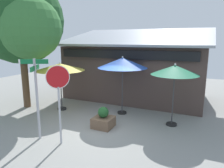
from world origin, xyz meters
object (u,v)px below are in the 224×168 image
Objects in this scene: patio_umbrella_mustard_left at (60,67)px; patio_umbrella_royal_blue_center at (122,63)px; patio_umbrella_forest_green_right at (175,71)px; sidewalk_planter at (103,120)px; stop_sign at (58,90)px; shade_tree at (22,22)px; street_sign_post at (36,90)px.

patio_umbrella_mustard_left is 0.89× the size of patio_umbrella_royal_blue_center.
patio_umbrella_forest_green_right is 3.50m from sidewalk_planter.
patio_umbrella_forest_green_right is at bearing 45.18° from stop_sign.
patio_umbrella_royal_blue_center is at bearing 87.67° from sidewalk_planter.
patio_umbrella_mustard_left is (-2.26, 2.95, 0.28)m from stop_sign.
shade_tree is (-1.71, -0.53, 2.17)m from patio_umbrella_mustard_left.
shade_tree is (-7.19, -0.81, 2.04)m from patio_umbrella_forest_green_right.
sidewalk_planter is (2.97, -1.11, -1.86)m from patio_umbrella_mustard_left.
street_sign_post reaches higher than patio_umbrella_mustard_left.
shade_tree is at bearing -165.09° from patio_umbrella_royal_blue_center.
shade_tree is (-3.03, 2.44, 2.55)m from street_sign_post.
shade_tree reaches higher than patio_umbrella_royal_blue_center.
patio_umbrella_royal_blue_center reaches higher than patio_umbrella_forest_green_right.
patio_umbrella_forest_green_right is 0.39× the size of shade_tree.
stop_sign is 3.15× the size of sidewalk_planter.
shade_tree is (-3.98, 2.42, 2.45)m from stop_sign.
stop_sign is 0.41× the size of shade_tree.
patio_umbrella_forest_green_right is at bearing 28.99° from sidewalk_planter.
patio_umbrella_forest_green_right is (2.44, -0.46, -0.15)m from patio_umbrella_royal_blue_center.
street_sign_post reaches higher than stop_sign.
patio_umbrella_forest_green_right is at bearing 6.42° from shade_tree.
patio_umbrella_mustard_left is at bearing -166.38° from patio_umbrella_royal_blue_center.
patio_umbrella_royal_blue_center is (0.78, 3.69, 0.55)m from stop_sign.
street_sign_post is at bearing -142.00° from patio_umbrella_forest_green_right.
patio_umbrella_royal_blue_center is 3.21× the size of sidewalk_planter.
street_sign_post is 1.11× the size of patio_umbrella_forest_green_right.
patio_umbrella_forest_green_right is at bearing -10.62° from patio_umbrella_royal_blue_center.
patio_umbrella_forest_green_right is 3.01× the size of sidewalk_planter.
patio_umbrella_royal_blue_center is 2.83m from sidewalk_planter.
stop_sign is at bearing -101.90° from patio_umbrella_royal_blue_center.
stop_sign is (0.95, 0.02, 0.10)m from street_sign_post.
patio_umbrella_mustard_left is 2.82m from shade_tree.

